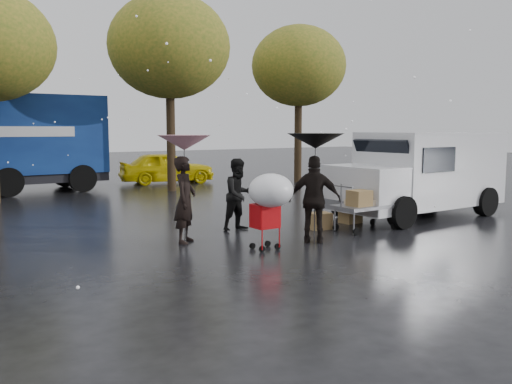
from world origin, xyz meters
TOP-DOWN VIEW (x-y plane):
  - ground at (0.00, 0.00)m, footprint 90.00×90.00m
  - person_pink at (-1.34, 1.42)m, footprint 0.74×0.75m
  - person_middle at (0.30, 1.95)m, footprint 0.85×0.69m
  - person_black at (0.79, -0.07)m, footprint 1.05×1.01m
  - umbrella_pink at (-1.34, 1.42)m, footprint 1.06×1.06m
  - umbrella_black at (0.79, -0.07)m, footprint 1.13×1.13m
  - vendor_cart at (2.73, 0.32)m, footprint 1.52×0.80m
  - shopping_cart at (-0.39, -0.17)m, footprint 0.84×0.84m
  - white_van at (5.30, 0.94)m, footprint 4.91×2.18m
  - box_ground_near at (3.06, 1.22)m, footprint 0.49×0.40m
  - box_ground_far at (1.88, 1.01)m, footprint 0.56×0.47m
  - yellow_taxi at (3.59, 12.71)m, footprint 4.18×2.39m
  - tree_row at (-0.47, 10.00)m, footprint 21.60×4.40m

SIDE VIEW (x-z plane):
  - ground at x=0.00m, z-range 0.00..0.00m
  - box_ground_far at x=1.88m, z-range 0.00..0.38m
  - box_ground_near at x=3.06m, z-range 0.00..0.43m
  - yellow_taxi at x=3.59m, z-range 0.00..1.34m
  - vendor_cart at x=2.73m, z-range 0.09..1.36m
  - person_middle at x=0.30m, z-range 0.00..1.63m
  - person_pink at x=-1.34m, z-range 0.00..1.74m
  - person_black at x=0.79m, z-range 0.00..1.76m
  - shopping_cart at x=-0.39m, z-range 0.33..1.80m
  - white_van at x=5.30m, z-range 0.06..2.26m
  - umbrella_pink at x=-1.34m, z-range 0.93..3.09m
  - umbrella_black at x=0.79m, z-range 0.95..3.14m
  - tree_row at x=-0.47m, z-range 1.46..8.58m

